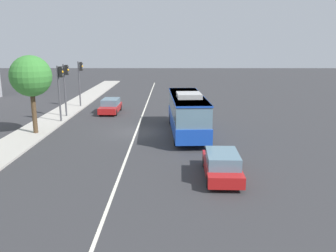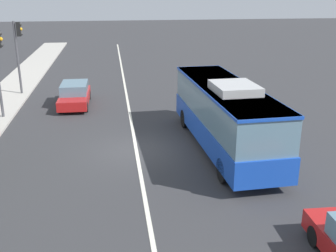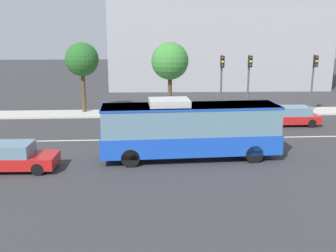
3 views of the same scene
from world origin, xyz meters
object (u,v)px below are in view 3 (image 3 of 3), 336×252
object	(u,v)px
traffic_light_near_corner	(249,74)
street_tree_kerbside_centre	(170,61)
sedan_red_ahead	(290,116)
street_tree_kerbside_left	(82,60)
traffic_light_far_corner	(222,75)
traffic_light_mid_block	(314,74)
transit_bus	(190,128)
sedan_red	(11,157)

from	to	relation	value
traffic_light_near_corner	street_tree_kerbside_centre	world-z (taller)	street_tree_kerbside_centre
sedan_red_ahead	street_tree_kerbside_left	distance (m)	17.99
traffic_light_far_corner	traffic_light_mid_block	bearing A→B (deg)	92.63
transit_bus	traffic_light_near_corner	size ratio (longest dim) A/B	1.94
transit_bus	street_tree_kerbside_centre	xyz separation A→B (m)	(-0.34, 12.14, 2.82)
sedan_red_ahead	traffic_light_mid_block	xyz separation A→B (m)	(3.33, 3.88, 2.84)
transit_bus	sedan_red_ahead	world-z (taller)	transit_bus
traffic_light_far_corner	street_tree_kerbside_centre	size ratio (longest dim) A/B	0.83
transit_bus	street_tree_kerbside_centre	distance (m)	12.47
transit_bus	street_tree_kerbside_left	size ratio (longest dim) A/B	1.63
sedan_red_ahead	street_tree_kerbside_centre	distance (m)	10.84
traffic_light_mid_block	sedan_red_ahead	bearing A→B (deg)	-46.22
sedan_red	street_tree_kerbside_left	xyz separation A→B (m)	(1.59, 14.63, 3.98)
transit_bus	traffic_light_near_corner	bearing A→B (deg)	58.36
transit_bus	sedan_red_ahead	bearing A→B (deg)	38.59
traffic_light_near_corner	street_tree_kerbside_left	bearing A→B (deg)	-98.16
transit_bus	sedan_red_ahead	size ratio (longest dim) A/B	2.23
street_tree_kerbside_left	street_tree_kerbside_centre	bearing A→B (deg)	-8.24
street_tree_kerbside_left	traffic_light_far_corner	bearing A→B (deg)	-9.31
traffic_light_far_corner	traffic_light_near_corner	bearing A→B (deg)	95.66
transit_bus	sedan_red	distance (m)	9.67
transit_bus	traffic_light_far_corner	size ratio (longest dim) A/B	1.94
traffic_light_mid_block	traffic_light_far_corner	bearing A→B (deg)	-94.07
sedan_red	sedan_red_ahead	xyz separation A→B (m)	(18.22, 9.01, 0.00)
sedan_red_ahead	traffic_light_near_corner	world-z (taller)	traffic_light_near_corner
sedan_red	traffic_light_near_corner	distance (m)	20.63
traffic_light_near_corner	street_tree_kerbside_left	xyz separation A→B (m)	(-14.29, 1.76, 1.14)
traffic_light_far_corner	street_tree_kerbside_centre	bearing A→B (deg)	-100.07
transit_bus	sedan_red_ahead	xyz separation A→B (m)	(8.71, 7.63, -1.09)
street_tree_kerbside_centre	street_tree_kerbside_left	bearing A→B (deg)	171.76
street_tree_kerbside_left	transit_bus	bearing A→B (deg)	-59.12
street_tree_kerbside_left	traffic_light_near_corner	bearing A→B (deg)	-7.02
traffic_light_mid_block	street_tree_kerbside_centre	distance (m)	12.44
transit_bus	traffic_light_near_corner	distance (m)	13.25
sedan_red	traffic_light_far_corner	xyz separation A→B (m)	(13.49, 12.68, 2.84)
traffic_light_near_corner	transit_bus	bearing A→B (deg)	-30.17
transit_bus	traffic_light_mid_block	world-z (taller)	traffic_light_mid_block
sedan_red_ahead	street_tree_kerbside_left	bearing A→B (deg)	-17.88
street_tree_kerbside_left	sedan_red_ahead	bearing A→B (deg)	-18.66
sedan_red	traffic_light_mid_block	size ratio (longest dim) A/B	0.88
sedan_red	traffic_light_far_corner	bearing A→B (deg)	45.22
sedan_red_ahead	street_tree_kerbside_centre	world-z (taller)	street_tree_kerbside_centre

